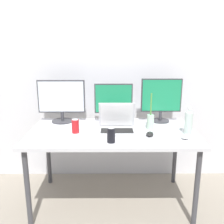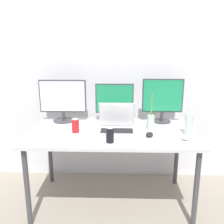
{
  "view_description": "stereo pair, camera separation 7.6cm",
  "coord_description": "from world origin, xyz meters",
  "px_view_note": "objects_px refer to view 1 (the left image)",
  "views": [
    {
      "loc": [
        -0.01,
        -2.19,
        1.49
      ],
      "look_at": [
        0.0,
        0.0,
        0.92
      ],
      "focal_mm": 40.0,
      "sensor_mm": 36.0,
      "label": 1
    },
    {
      "loc": [
        0.06,
        -2.19,
        1.49
      ],
      "look_at": [
        0.0,
        0.0,
        0.92
      ],
      "focal_mm": 40.0,
      "sensor_mm": 36.0,
      "label": 2
    }
  ],
  "objects_px": {
    "soda_can_by_laptop": "(111,135)",
    "mouse_by_keyboard": "(185,136)",
    "keyboard_main": "(64,140)",
    "monitor_right": "(161,99)",
    "laptop_silver": "(117,125)",
    "mouse_by_laptop": "(150,134)",
    "water_bottle": "(189,122)",
    "work_desk": "(112,137)",
    "soda_can_near_keyboard": "(75,126)",
    "monitor_left": "(61,100)",
    "bamboo_vase": "(150,121)",
    "monitor_center": "(114,102)"
  },
  "relations": [
    {
      "from": "work_desk",
      "to": "soda_can_by_laptop",
      "type": "xyz_separation_m",
      "value": [
        -0.01,
        -0.29,
        0.12
      ]
    },
    {
      "from": "laptop_silver",
      "to": "water_bottle",
      "type": "height_order",
      "value": "laptop_silver"
    },
    {
      "from": "soda_can_near_keyboard",
      "to": "soda_can_by_laptop",
      "type": "height_order",
      "value": "same"
    },
    {
      "from": "soda_can_by_laptop",
      "to": "water_bottle",
      "type": "bearing_deg",
      "value": 15.82
    },
    {
      "from": "mouse_by_keyboard",
      "to": "laptop_silver",
      "type": "bearing_deg",
      "value": -177.17
    },
    {
      "from": "monitor_left",
      "to": "monitor_right",
      "type": "relative_size",
      "value": 1.07
    },
    {
      "from": "monitor_right",
      "to": "bamboo_vase",
      "type": "bearing_deg",
      "value": -119.91
    },
    {
      "from": "mouse_by_laptop",
      "to": "keyboard_main",
      "type": "bearing_deg",
      "value": -155.4
    },
    {
      "from": "monitor_center",
      "to": "water_bottle",
      "type": "bearing_deg",
      "value": -29.17
    },
    {
      "from": "monitor_right",
      "to": "bamboo_vase",
      "type": "xyz_separation_m",
      "value": [
        -0.14,
        -0.25,
        -0.16
      ]
    },
    {
      "from": "soda_can_near_keyboard",
      "to": "bamboo_vase",
      "type": "height_order",
      "value": "bamboo_vase"
    },
    {
      "from": "monitor_center",
      "to": "soda_can_by_laptop",
      "type": "distance_m",
      "value": 0.58
    },
    {
      "from": "mouse_by_laptop",
      "to": "mouse_by_keyboard",
      "type": "bearing_deg",
      "value": 1.42
    },
    {
      "from": "keyboard_main",
      "to": "monitor_left",
      "type": "bearing_deg",
      "value": 103.9
    },
    {
      "from": "mouse_by_keyboard",
      "to": "soda_can_by_laptop",
      "type": "bearing_deg",
      "value": -150.82
    },
    {
      "from": "laptop_silver",
      "to": "soda_can_near_keyboard",
      "type": "relative_size",
      "value": 2.63
    },
    {
      "from": "mouse_by_keyboard",
      "to": "mouse_by_laptop",
      "type": "distance_m",
      "value": 0.3
    },
    {
      "from": "water_bottle",
      "to": "monitor_right",
      "type": "bearing_deg",
      "value": 113.41
    },
    {
      "from": "work_desk",
      "to": "monitor_left",
      "type": "xyz_separation_m",
      "value": [
        -0.51,
        0.3,
        0.29
      ]
    },
    {
      "from": "mouse_by_laptop",
      "to": "soda_can_by_laptop",
      "type": "height_order",
      "value": "soda_can_by_laptop"
    },
    {
      "from": "monitor_center",
      "to": "soda_can_near_keyboard",
      "type": "height_order",
      "value": "monitor_center"
    },
    {
      "from": "work_desk",
      "to": "water_bottle",
      "type": "xyz_separation_m",
      "value": [
        0.67,
        -0.09,
        0.18
      ]
    },
    {
      "from": "monitor_center",
      "to": "mouse_by_keyboard",
      "type": "bearing_deg",
      "value": -38.46
    },
    {
      "from": "keyboard_main",
      "to": "monitor_right",
      "type": "bearing_deg",
      "value": 34.39
    },
    {
      "from": "monitor_center",
      "to": "laptop_silver",
      "type": "bearing_deg",
      "value": -84.34
    },
    {
      "from": "keyboard_main",
      "to": "soda_can_by_laptop",
      "type": "distance_m",
      "value": 0.4
    },
    {
      "from": "monitor_left",
      "to": "monitor_center",
      "type": "bearing_deg",
      "value": -2.55
    },
    {
      "from": "laptop_silver",
      "to": "bamboo_vase",
      "type": "relative_size",
      "value": 0.97
    },
    {
      "from": "monitor_right",
      "to": "keyboard_main",
      "type": "bearing_deg",
      "value": -148.12
    },
    {
      "from": "monitor_left",
      "to": "laptop_silver",
      "type": "height_order",
      "value": "monitor_left"
    },
    {
      "from": "monitor_right",
      "to": "mouse_by_laptop",
      "type": "xyz_separation_m",
      "value": [
        -0.17,
        -0.44,
        -0.23
      ]
    },
    {
      "from": "monitor_left",
      "to": "work_desk",
      "type": "bearing_deg",
      "value": -30.07
    },
    {
      "from": "mouse_by_laptop",
      "to": "water_bottle",
      "type": "bearing_deg",
      "value": 22.01
    },
    {
      "from": "keyboard_main",
      "to": "mouse_by_keyboard",
      "type": "bearing_deg",
      "value": 5.7
    },
    {
      "from": "bamboo_vase",
      "to": "water_bottle",
      "type": "bearing_deg",
      "value": -25.01
    },
    {
      "from": "soda_can_by_laptop",
      "to": "mouse_by_keyboard",
      "type": "bearing_deg",
      "value": 7.3
    },
    {
      "from": "work_desk",
      "to": "keyboard_main",
      "type": "height_order",
      "value": "keyboard_main"
    },
    {
      "from": "monitor_center",
      "to": "soda_can_by_laptop",
      "type": "relative_size",
      "value": 3.17
    },
    {
      "from": "work_desk",
      "to": "mouse_by_laptop",
      "type": "distance_m",
      "value": 0.37
    },
    {
      "from": "water_bottle",
      "to": "soda_can_near_keyboard",
      "type": "height_order",
      "value": "water_bottle"
    },
    {
      "from": "mouse_by_keyboard",
      "to": "bamboo_vase",
      "type": "height_order",
      "value": "bamboo_vase"
    },
    {
      "from": "keyboard_main",
      "to": "soda_can_near_keyboard",
      "type": "xyz_separation_m",
      "value": [
        0.07,
        0.21,
        0.05
      ]
    },
    {
      "from": "monitor_center",
      "to": "bamboo_vase",
      "type": "bearing_deg",
      "value": -32.67
    },
    {
      "from": "mouse_by_keyboard",
      "to": "water_bottle",
      "type": "xyz_separation_m",
      "value": [
        0.05,
        0.11,
        0.1
      ]
    },
    {
      "from": "work_desk",
      "to": "soda_can_near_keyboard",
      "type": "bearing_deg",
      "value": -171.38
    },
    {
      "from": "mouse_by_keyboard",
      "to": "mouse_by_laptop",
      "type": "xyz_separation_m",
      "value": [
        -0.29,
        0.07,
        -0.0
      ]
    },
    {
      "from": "laptop_silver",
      "to": "mouse_by_keyboard",
      "type": "bearing_deg",
      "value": -19.06
    },
    {
      "from": "bamboo_vase",
      "to": "soda_can_near_keyboard",
      "type": "bearing_deg",
      "value": -171.58
    },
    {
      "from": "monitor_left",
      "to": "keyboard_main",
      "type": "relative_size",
      "value": 1.13
    },
    {
      "from": "monitor_left",
      "to": "mouse_by_laptop",
      "type": "bearing_deg",
      "value": -27.25
    }
  ]
}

